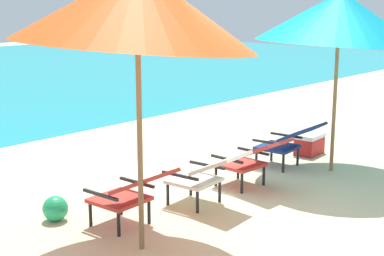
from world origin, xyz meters
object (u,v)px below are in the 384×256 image
lounge_chair_near_right (251,157)px  beach_ball (55,209)px  lounge_chair_near_left (206,173)px  cooler_box (309,144)px  lounge_chair_far_right (289,140)px  lounge_chair_far_left (131,191)px  beach_umbrella_left (137,7)px  beach_umbrella_right (339,17)px

lounge_chair_near_right → beach_ball: 2.45m
lounge_chair_near_right → lounge_chair_near_left: bearing=-179.3°
beach_ball → cooler_box: bearing=-7.9°
cooler_box → lounge_chair_far_right: bearing=-168.0°
lounge_chair_far_right → cooler_box: (0.86, 0.18, -0.24)m
lounge_chair_far_left → beach_umbrella_left: bearing=-121.3°
lounge_chair_near_left → lounge_chair_near_right: bearing=0.7°
beach_ball → cooler_box: (4.19, -0.58, 0.03)m
beach_ball → cooler_box: 4.23m
lounge_chair_near_left → lounge_chair_near_right: 0.86m
lounge_chair_far_right → beach_umbrella_right: bearing=-58.6°
cooler_box → lounge_chair_near_left: bearing=-173.2°
beach_umbrella_left → cooler_box: (4.05, 0.62, -2.09)m
lounge_chair_far_left → lounge_chair_far_right: bearing=0.2°
lounge_chair_far_right → beach_umbrella_right: (0.31, -0.50, 1.68)m
lounge_chair_near_left → beach_ball: bearing=147.1°
lounge_chair_far_right → cooler_box: 0.91m
lounge_chair_far_left → lounge_chair_near_left: same height
lounge_chair_far_right → lounge_chair_far_left: bearing=-179.8°
lounge_chair_near_left → beach_ball: lounge_chair_near_left is taller
lounge_chair_near_right → beach_ball: bearing=158.4°
beach_umbrella_left → cooler_box: beach_umbrella_left is taller
lounge_chair_far_left → beach_umbrella_left: 1.92m
lounge_chair_near_left → lounge_chair_near_right: (0.86, 0.01, 0.00)m
lounge_chair_far_left → lounge_chair_near_left: bearing=-7.9°
lounge_chair_far_left → lounge_chair_far_right: size_ratio=0.97×
lounge_chair_far_right → beach_umbrella_left: 3.72m
cooler_box → beach_ball: bearing=172.1°
lounge_chair_far_left → cooler_box: (3.79, 0.19, -0.24)m
lounge_chair_near_right → beach_umbrella_left: 2.84m
lounge_chair_near_right → lounge_chair_far_left: bearing=176.1°
beach_umbrella_right → lounge_chair_far_right: bearing=121.4°
lounge_chair_far_right → beach_umbrella_right: 1.77m
beach_umbrella_left → beach_ball: bearing=96.3°
lounge_chair_near_right → cooler_box: 1.96m
beach_umbrella_left → lounge_chair_near_left: bearing=12.9°
beach_umbrella_right → lounge_chair_near_left: bearing=171.0°
lounge_chair_near_left → lounge_chair_far_right: bearing=4.4°
lounge_chair_far_left → beach_ball: (-0.40, 0.77, -0.27)m
beach_umbrella_left → beach_ball: size_ratio=10.78×
lounge_chair_far_right → lounge_chair_near_left: bearing=-175.6°
lounge_chair_far_left → beach_umbrella_right: (3.24, -0.49, 1.68)m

